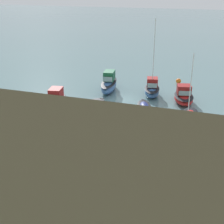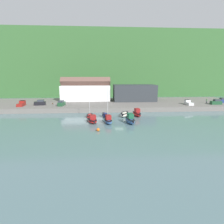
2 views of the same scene
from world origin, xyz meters
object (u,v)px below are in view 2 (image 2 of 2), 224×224
object	(u,v)px
moored_boat_0	(90,116)
moored_boat_1	(105,115)
parked_car_3	(216,102)
moored_boat_6	(130,120)
moored_boat_3	(137,113)
dog_on_quay	(53,103)
moored_boat_5	(108,120)
parked_car_1	(222,101)
moored_boat_2	(124,114)
moored_boat_4	(93,120)
parked_car_2	(40,103)
person_on_quay	(207,101)
parked_car_0	(61,103)
pickup_truck_0	(188,103)
pickup_truck_1	(22,104)
mooring_buoy_0	(98,130)

from	to	relation	value
moored_boat_0	moored_boat_1	xyz separation A→B (m)	(4.93, -0.26, 0.16)
parked_car_3	moored_boat_6	bearing A→B (deg)	118.39
moored_boat_3	dog_on_quay	world-z (taller)	moored_boat_3
moored_boat_5	parked_car_1	xyz separation A→B (m)	(50.71, 24.91, 1.71)
parked_car_3	moored_boat_0	bearing A→B (deg)	104.86
moored_boat_2	dog_on_quay	distance (m)	31.43
parked_car_3	moored_boat_1	bearing A→B (deg)	106.63
moored_boat_3	moored_boat_4	xyz separation A→B (m)	(-14.20, -7.38, -0.16)
moored_boat_0	parked_car_1	xyz separation A→B (m)	(56.29, 17.32, 1.98)
moored_boat_4	parked_car_2	size ratio (longest dim) A/B	1.18
moored_boat_2	moored_boat_5	xyz separation A→B (m)	(-5.75, -8.78, 0.20)
moored_boat_1	person_on_quay	size ratio (longest dim) A/B	2.10
moored_boat_2	parked_car_1	bearing A→B (deg)	38.42
dog_on_quay	moored_boat_6	bearing A→B (deg)	-99.01
parked_car_0	moored_boat_6	bearing A→B (deg)	-34.10
pickup_truck_0	pickup_truck_1	bearing A→B (deg)	-178.47
person_on_quay	moored_boat_2	bearing A→B (deg)	-158.11
moored_boat_4	dog_on_quay	xyz separation A→B (m)	(-17.20, 23.05, 1.36)
mooring_buoy_0	moored_boat_4	bearing A→B (deg)	101.80
moored_boat_2	pickup_truck_0	size ratio (longest dim) A/B	1.29
parked_car_1	pickup_truck_0	xyz separation A→B (m)	(-17.50, -4.48, -0.10)
moored_boat_0	parked_car_2	distance (m)	25.72
pickup_truck_0	parked_car_2	bearing A→B (deg)	-179.82
moored_boat_0	pickup_truck_0	xyz separation A→B (m)	(38.79, 12.84, 1.88)
moored_boat_4	pickup_truck_0	bearing A→B (deg)	13.20
parked_car_2	moored_boat_1	bearing A→B (deg)	-127.38
parked_car_1	dog_on_quay	xyz separation A→B (m)	(-72.27, -0.63, -0.46)
moored_boat_6	parked_car_1	xyz separation A→B (m)	(44.59, 24.91, 1.57)
moored_boat_1	moored_boat_2	world-z (taller)	moored_boat_1
pickup_truck_1	parked_car_1	bearing A→B (deg)	-1.49
moored_boat_0	moored_boat_4	xyz separation A→B (m)	(1.22, -6.36, 0.16)
moored_boat_4	moored_boat_6	bearing A→B (deg)	-20.58
moored_boat_2	moored_boat_3	bearing A→B (deg)	16.30
moored_boat_3	moored_boat_5	xyz separation A→B (m)	(-9.85, -8.61, -0.04)
pickup_truck_1	moored_boat_0	bearing A→B (deg)	-31.36
moored_boat_5	parked_car_0	distance (m)	27.34
parked_car_0	parked_car_3	distance (m)	62.11
moored_boat_0	pickup_truck_0	world-z (taller)	moored_boat_0
moored_boat_1	pickup_truck_1	bearing A→B (deg)	138.04
moored_boat_3	pickup_truck_0	xyz separation A→B (m)	(23.37, 11.82, 1.56)
moored_boat_5	person_on_quay	xyz separation A→B (m)	(42.87, 23.70, 1.89)
moored_boat_5	dog_on_quay	bearing A→B (deg)	119.55
moored_boat_0	moored_boat_5	world-z (taller)	moored_boat_5
parked_car_3	person_on_quay	bearing A→B (deg)	31.43
moored_boat_2	pickup_truck_0	xyz separation A→B (m)	(27.46, 11.64, 1.81)
person_on_quay	dog_on_quay	bearing A→B (deg)	179.48
moored_boat_4	pickup_truck_1	xyz separation A→B (m)	(-28.26, 20.57, 1.72)
moored_boat_6	parked_car_0	bearing A→B (deg)	128.91
moored_boat_1	pickup_truck_1	distance (m)	35.14
dog_on_quay	moored_boat_4	bearing A→B (deg)	-111.02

